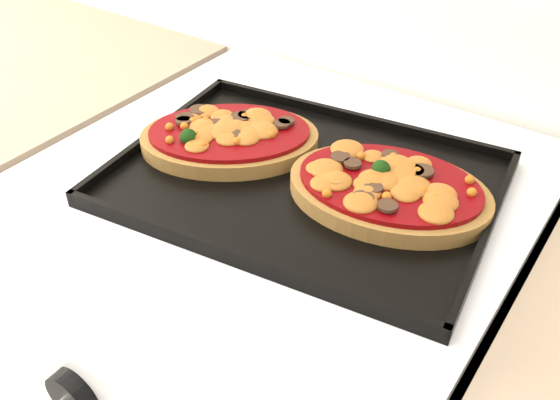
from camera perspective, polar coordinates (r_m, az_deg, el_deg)
The scene contains 5 objects.
control_panel at distance 0.64m, azimuth -16.79°, elevation -15.73°, with size 0.60×0.02×0.09m, color white.
knob_center at distance 0.64m, azimuth -18.41°, elevation -16.62°, with size 0.06×0.06×0.02m, color black.
baking_tray at distance 0.75m, azimuth 2.20°, elevation 2.02°, with size 0.44×0.33×0.02m, color black.
pizza_left at distance 0.80m, azimuth -4.65°, elevation 5.85°, with size 0.23×0.16×0.03m, color #9C6936, non-canonical shape.
pizza_right at distance 0.71m, azimuth 9.94°, elevation 1.13°, with size 0.23×0.16×0.03m, color #9C6936, non-canonical shape.
Camera 1 is at (0.38, 1.19, 1.35)m, focal length 40.00 mm.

